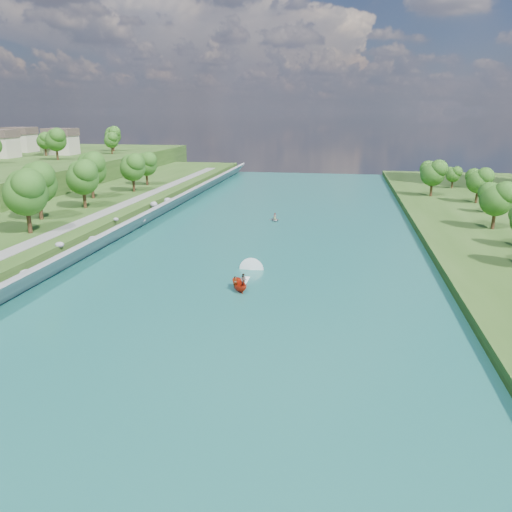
# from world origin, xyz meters

# --- Properties ---
(ground) EXTENTS (260.00, 260.00, 0.00)m
(ground) POSITION_xyz_m (0.00, 0.00, 0.00)
(ground) COLOR #2D5119
(ground) RESTS_ON ground
(river_water) EXTENTS (55.00, 240.00, 0.10)m
(river_water) POSITION_xyz_m (0.00, 20.00, 0.05)
(river_water) COLOR #18595D
(river_water) RESTS_ON ground
(ridge_west) EXTENTS (60.00, 120.00, 9.00)m
(ridge_west) POSITION_xyz_m (-82.50, 95.00, 4.50)
(ridge_west) COLOR #2D5119
(ridge_west) RESTS_ON ground
(riprap_bank) EXTENTS (4.55, 236.00, 4.25)m
(riprap_bank) POSITION_xyz_m (-25.87, 19.45, 1.82)
(riprap_bank) COLOR slate
(riprap_bank) RESTS_ON ground
(riverside_path) EXTENTS (3.00, 200.00, 0.10)m
(riverside_path) POSITION_xyz_m (-32.50, 20.00, 3.55)
(riverside_path) COLOR gray
(riverside_path) RESTS_ON berm_west
(ridge_houses) EXTENTS (29.50, 29.50, 8.40)m
(ridge_houses) POSITION_xyz_m (-88.67, 100.00, 13.31)
(ridge_houses) COLOR beige
(ridge_houses) RESTS_ON ridge_west
(trees_ridge) EXTENTS (23.15, 53.89, 10.59)m
(trees_ridge) POSITION_xyz_m (-71.40, 94.72, 13.81)
(trees_ridge) COLOR #1C5516
(trees_ridge) RESTS_ON ridge_west
(motorboat) EXTENTS (3.60, 18.83, 2.11)m
(motorboat) POSITION_xyz_m (0.51, 10.52, 0.74)
(motorboat) COLOR red
(motorboat) RESTS_ON river_water
(raft) EXTENTS (2.97, 3.51, 1.67)m
(raft) POSITION_xyz_m (-0.76, 52.23, 0.48)
(raft) COLOR #909498
(raft) RESTS_ON river_water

